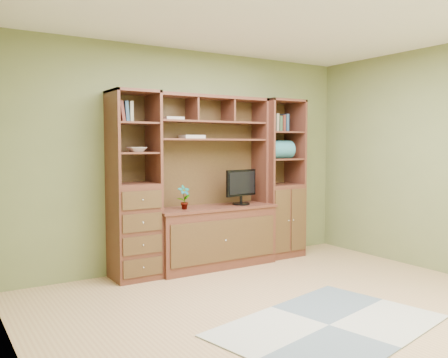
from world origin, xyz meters
TOP-DOWN VIEW (x-y plane):
  - room at (0.00, 0.00)m, footprint 4.60×4.10m
  - center_hutch at (0.17, 1.73)m, footprint 1.54×0.53m
  - left_tower at (-0.83, 1.77)m, footprint 0.50×0.45m
  - right_tower at (1.20, 1.77)m, footprint 0.55×0.45m
  - rug at (-0.02, -0.39)m, footprint 2.04×1.57m
  - monitor at (0.54, 1.70)m, footprint 0.52×0.31m
  - orchid at (-0.25, 1.70)m, footprint 0.15×0.10m
  - magazines at (-0.08, 1.82)m, footprint 0.26×0.19m
  - bowl at (-0.79, 1.77)m, footprint 0.21×0.21m
  - blanket_teal at (1.13, 1.73)m, footprint 0.40×0.23m
  - blanket_red at (1.29, 1.85)m, footprint 0.37×0.21m

SIDE VIEW (x-z plane):
  - rug at x=-0.02m, z-range 0.00..0.01m
  - orchid at x=-0.25m, z-range 0.73..1.01m
  - center_hutch at x=0.17m, z-range 0.00..2.05m
  - left_tower at x=-0.83m, z-range 0.00..2.05m
  - right_tower at x=1.20m, z-range 0.00..2.05m
  - monitor at x=0.54m, z-range 0.73..1.33m
  - room at x=0.00m, z-range -0.02..2.62m
  - blanket_red at x=1.29m, z-range 1.29..1.50m
  - blanket_teal at x=1.13m, z-range 1.29..1.52m
  - bowl at x=-0.79m, z-range 1.39..1.44m
  - magazines at x=-0.08m, z-range 1.54..1.58m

